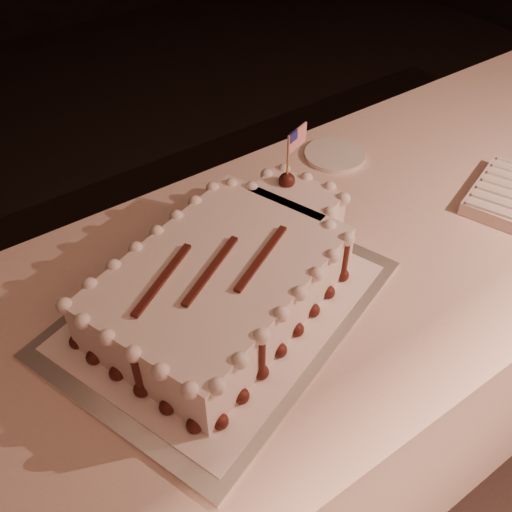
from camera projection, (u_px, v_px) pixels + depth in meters
banquet_table at (335, 348)px, 1.48m from camera, size 2.40×0.80×0.75m
cake_board at (222, 307)px, 1.08m from camera, size 0.72×0.63×0.01m
doily at (221, 305)px, 1.07m from camera, size 0.64×0.56×0.00m
sheet_cake at (231, 275)px, 1.05m from camera, size 0.59×0.44×0.23m
side_plate at (335, 155)px, 1.45m from camera, size 0.15×0.15×0.01m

